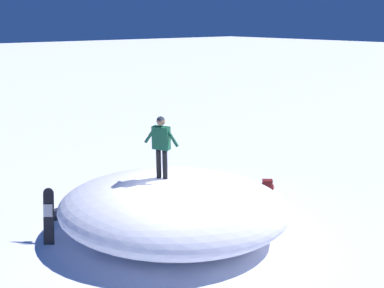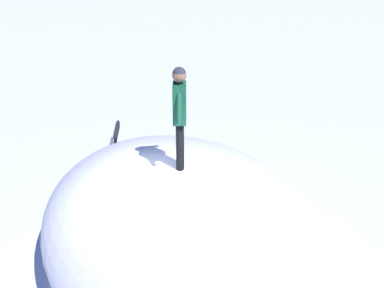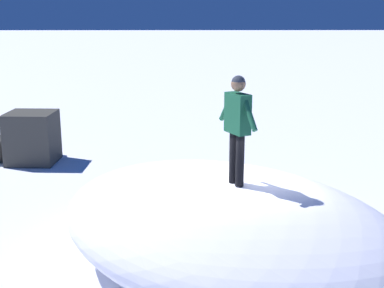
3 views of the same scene
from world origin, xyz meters
name	(u,v)px [view 3 (image 3 of 3)]	position (x,y,z in m)	size (l,w,h in m)	color
ground	(234,257)	(0.00, 0.00, 0.00)	(240.00, 240.00, 0.00)	white
snow_mound	(225,225)	(0.46, -0.22, 0.86)	(6.65, 4.81, 1.72)	white
snowboarder_standing	(238,119)	(0.76, -0.07, 2.82)	(0.99, 0.56, 1.80)	black
rock_outcrop	(28,142)	(-6.53, -5.77, 0.61)	(2.14, 2.48, 1.56)	#413D37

